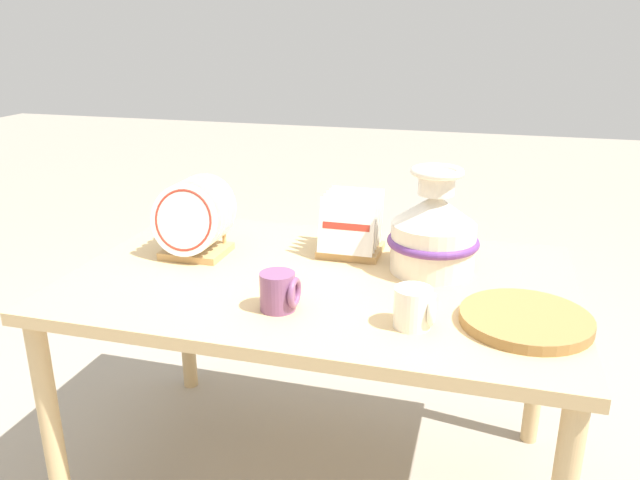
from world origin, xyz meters
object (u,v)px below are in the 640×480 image
at_px(mug_plum_glaze, 280,291).
at_px(mug_cream_glaze, 415,308).
at_px(ceramic_vase, 434,230).
at_px(dish_rack_square_plates, 351,232).
at_px(wicker_charger_stack, 526,320).
at_px(dish_rack_round_plates, 193,224).

xyz_separation_m(mug_plum_glaze, mug_cream_glaze, (0.34, -0.00, 0.00)).
relative_size(ceramic_vase, mug_plum_glaze, 3.11).
bearing_deg(mug_cream_glaze, ceramic_vase, 89.68).
bearing_deg(dish_rack_square_plates, mug_plum_glaze, -100.33).
relative_size(wicker_charger_stack, mug_plum_glaze, 3.18).
xyz_separation_m(dish_rack_round_plates, dish_rack_square_plates, (0.46, 0.15, -0.03)).
distance_m(mug_plum_glaze, mug_cream_glaze, 0.34).
distance_m(dish_rack_round_plates, mug_cream_glaze, 0.78).
relative_size(dish_rack_round_plates, dish_rack_square_plates, 1.24).
distance_m(wicker_charger_stack, mug_plum_glaze, 0.60).
relative_size(dish_rack_square_plates, mug_cream_glaze, 1.96).
bearing_deg(mug_plum_glaze, mug_cream_glaze, -0.51).
bearing_deg(mug_cream_glaze, dish_rack_square_plates, 119.75).
relative_size(ceramic_vase, wicker_charger_stack, 0.98).
distance_m(ceramic_vase, mug_cream_glaze, 0.38).
bearing_deg(wicker_charger_stack, ceramic_vase, 131.34).
bearing_deg(mug_plum_glaze, wicker_charger_stack, 7.44).
bearing_deg(ceramic_vase, dish_rack_round_plates, -174.53).
height_order(dish_rack_round_plates, wicker_charger_stack, dish_rack_round_plates).
bearing_deg(wicker_charger_stack, mug_cream_glaze, -162.51).
relative_size(mug_plum_glaze, mug_cream_glaze, 1.00).
distance_m(dish_rack_round_plates, wicker_charger_stack, 1.00).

